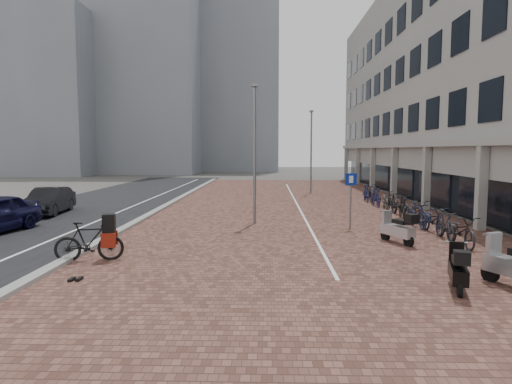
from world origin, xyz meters
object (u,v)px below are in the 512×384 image
object	(u,v)px
scooter_front	(397,228)
hero_bike	(89,241)
car_dark	(49,201)
scooter_mid	(458,268)
parking_sign	(351,192)

from	to	relation	value
scooter_front	hero_bike	bearing A→B (deg)	170.85
hero_bike	scooter_front	bearing A→B (deg)	-86.31
car_dark	hero_bike	xyz separation A→B (m)	(5.70, -9.16, -0.06)
scooter_mid	parking_sign	size ratio (longest dim) A/B	0.68
car_dark	scooter_mid	distance (m)	18.89
scooter_mid	car_dark	bearing A→B (deg)	159.95
scooter_front	parking_sign	size ratio (longest dim) A/B	0.72
scooter_front	scooter_mid	bearing A→B (deg)	-115.68
hero_bike	parking_sign	distance (m)	9.90
scooter_front	scooter_mid	size ratio (longest dim) A/B	1.06
hero_bike	scooter_front	size ratio (longest dim) A/B	1.23
scooter_front	scooter_mid	distance (m)	4.97
car_dark	parking_sign	bearing A→B (deg)	-22.01
scooter_mid	parking_sign	bearing A→B (deg)	114.81
car_dark	scooter_front	distance (m)	16.41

